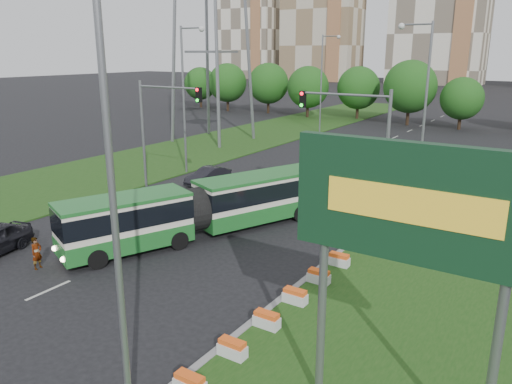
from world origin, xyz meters
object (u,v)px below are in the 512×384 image
Objects in this scene: articulated_bus at (201,207)px; shopping_trolley at (67,261)px; billboard at (411,217)px; car_left_far at (208,176)px; traffic_mast_median at (361,135)px; traffic_mast_left at (158,118)px; pedestrian at (37,253)px.

articulated_bus is 7.65m from shopping_trolley.
billboard is 27.96m from car_left_far.
car_left_far is at bearing 170.94° from traffic_mast_median.
articulated_bus is 28.86× the size of shopping_trolley.
traffic_mast_left is 15.07m from shopping_trolley.
traffic_mast_median reaches higher than articulated_bus.
billboard is 17.68m from traffic_mast_median.
traffic_mast_median is at bearing -2.21° from car_left_far.
pedestrian is at bearing -114.10° from shopping_trolley.
traffic_mast_left is 0.51× the size of articulated_bus.
traffic_mast_left reaches higher than articulated_bus.
pedestrian is at bearing -70.25° from traffic_mast_left.
traffic_mast_left is (-22.63, 15.00, -0.81)m from billboard.
traffic_mast_median is at bearing 3.77° from traffic_mast_left.
traffic_mast_median is 14.09m from car_left_far.
car_left_far is at bearing 56.57° from traffic_mast_left.
pedestrian is at bearing 176.19° from billboard.
shopping_trolley is (3.85, -16.00, -0.39)m from car_left_far.
traffic_mast_median is 5.05× the size of pedestrian.
traffic_mast_median is 0.51× the size of articulated_bus.
pedestrian is (4.97, -13.83, -4.56)m from traffic_mast_left.
traffic_mast_median reaches higher than shopping_trolley.
car_left_far is at bearing 0.48° from pedestrian.
billboard is 27.16m from traffic_mast_left.
traffic_mast_left is 11.06m from articulated_bus.
billboard is at bearing -10.31° from articulated_bus.
shopping_trolley is at bearing 172.85° from billboard.
pedestrian is 1.41m from shopping_trolley.
traffic_mast_left is 14.64× the size of shopping_trolley.
traffic_mast_median is 15.19m from traffic_mast_left.
billboard reaches higher than pedestrian.
traffic_mast_median and traffic_mast_left have the same top height.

